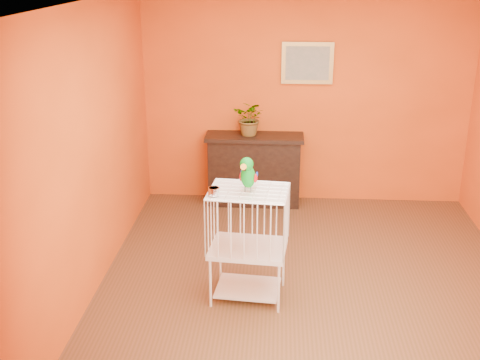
{
  "coord_description": "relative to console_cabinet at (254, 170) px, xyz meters",
  "views": [
    {
      "loc": [
        -0.33,
        -5.05,
        2.93
      ],
      "look_at": [
        -0.64,
        -0.28,
        1.16
      ],
      "focal_mm": 45.0,
      "sensor_mm": 36.0,
      "label": 1
    }
  ],
  "objects": [
    {
      "name": "console_cabinet",
      "position": [
        0.0,
        0.0,
        0.0
      ],
      "size": [
        1.2,
        0.43,
        0.89
      ],
      "color": "black",
      "rests_on": "ground"
    },
    {
      "name": "parrot",
      "position": [
        0.04,
        -2.28,
        0.76
      ],
      "size": [
        0.17,
        0.29,
        0.33
      ],
      "rotation": [
        0.0,
        0.0,
        -0.28
      ],
      "color": "#59544C",
      "rests_on": "birdcage"
    },
    {
      "name": "feed_cup",
      "position": [
        -0.24,
        -2.38,
        0.63
      ],
      "size": [
        0.1,
        0.1,
        0.07
      ],
      "primitive_type": "cylinder",
      "color": "silver",
      "rests_on": "birdcage"
    },
    {
      "name": "framed_picture",
      "position": [
        0.62,
        0.18,
        1.3
      ],
      "size": [
        0.62,
        0.04,
        0.5
      ],
      "color": "#A9803C",
      "rests_on": "room_shell"
    },
    {
      "name": "birdcage",
      "position": [
        0.04,
        -2.25,
        0.09
      ],
      "size": [
        0.72,
        0.58,
        1.04
      ],
      "rotation": [
        0.0,
        0.0,
        -0.09
      ],
      "color": "white",
      "rests_on": "ground"
    },
    {
      "name": "ground",
      "position": [
        0.62,
        -2.04,
        -0.45
      ],
      "size": [
        4.5,
        4.5,
        0.0
      ],
      "primitive_type": "plane",
      "color": "brown",
      "rests_on": "ground"
    },
    {
      "name": "room_shell",
      "position": [
        0.62,
        -2.04,
        1.14
      ],
      "size": [
        4.5,
        4.5,
        4.5
      ],
      "color": "#E85615",
      "rests_on": "ground"
    },
    {
      "name": "potted_plant",
      "position": [
        -0.05,
        -0.04,
        0.61
      ],
      "size": [
        0.51,
        0.54,
        0.33
      ],
      "primitive_type": "imported",
      "rotation": [
        0.0,
        0.0,
        -0.35
      ],
      "color": "#26722D",
      "rests_on": "console_cabinet"
    }
  ]
}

